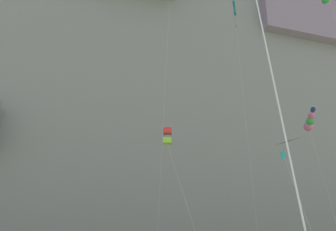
# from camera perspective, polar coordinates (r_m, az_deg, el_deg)

# --- Properties ---
(cliff_face) EXTENTS (180.00, 26.39, 80.78)m
(cliff_face) POSITION_cam_1_polar(r_m,az_deg,el_deg) (65.62, -8.66, 13.89)
(cliff_face) COLOR gray
(cliff_face) RESTS_ON ground
(kite_delta_far_left) EXTENTS (2.30, 3.49, 10.36)m
(kite_delta_far_left) POSITION_cam_1_polar(r_m,az_deg,el_deg) (26.84, 17.25, -5.98)
(kite_delta_far_left) COLOR black
(kite_delta_far_left) RESTS_ON ground
(kite_box_high_right) EXTENTS (3.08, 2.86, 12.41)m
(kite_box_high_right) POSITION_cam_1_polar(r_m,az_deg,el_deg) (27.32, -0.05, -3.40)
(kite_box_high_right) COLOR red
(kite_box_high_right) RESTS_ON ground
(kite_banner_low_center) EXTENTS (3.28, 2.50, 34.74)m
(kite_banner_low_center) POSITION_cam_1_polar(r_m,az_deg,el_deg) (43.59, -1.65, 15.32)
(kite_banner_low_center) COLOR black
(kite_banner_low_center) RESTS_ON ground
(kite_windsock_upper_mid) EXTENTS (4.13, 5.70, 16.60)m
(kite_windsock_upper_mid) POSITION_cam_1_polar(r_m,az_deg,el_deg) (40.12, 21.75, -0.93)
(kite_windsock_upper_mid) COLOR pink
(kite_windsock_upper_mid) RESTS_ON ground
(kite_diamond_upper_left) EXTENTS (2.09, 4.94, 35.60)m
(kite_diamond_upper_left) POSITION_cam_1_polar(r_m,az_deg,el_deg) (50.96, 10.66, 15.81)
(kite_diamond_upper_left) COLOR teal
(kite_diamond_upper_left) RESTS_ON ground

